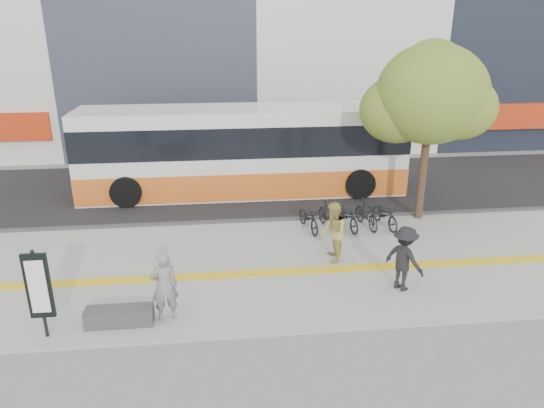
{
  "coord_description": "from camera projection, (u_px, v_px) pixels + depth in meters",
  "views": [
    {
      "loc": [
        -0.09,
        -11.78,
        6.97
      ],
      "look_at": [
        1.43,
        2.0,
        1.83
      ],
      "focal_mm": 32.87,
      "sensor_mm": 36.0,
      "label": 1
    }
  ],
  "objects": [
    {
      "name": "sidewalk",
      "position": [
        226.0,
        268.0,
        14.79
      ],
      "size": [
        40.0,
        7.0,
        0.08
      ],
      "primitive_type": "cube",
      "color": "slate",
      "rests_on": "ground"
    },
    {
      "name": "tactile_strip",
      "position": [
        226.0,
        275.0,
        14.31
      ],
      "size": [
        40.0,
        0.45,
        0.01
      ],
      "primitive_type": "cube",
      "color": "gold",
      "rests_on": "sidewalk"
    },
    {
      "name": "curb",
      "position": [
        224.0,
        223.0,
        18.04
      ],
      "size": [
        40.0,
        0.25,
        0.14
      ],
      "primitive_type": "cube",
      "color": "#353537",
      "rests_on": "ground"
    },
    {
      "name": "bicycle_row",
      "position": [
        347.0,
        216.0,
        17.39
      ],
      "size": [
        3.64,
        1.79,
        1.0
      ],
      "color": "black",
      "rests_on": "sidewalk"
    },
    {
      "name": "bus",
      "position": [
        243.0,
        153.0,
        20.82
      ],
      "size": [
        13.41,
        3.18,
        3.57
      ],
      "color": "silver",
      "rests_on": "street"
    },
    {
      "name": "ground",
      "position": [
        227.0,
        295.0,
        13.41
      ],
      "size": [
        120.0,
        120.0,
        0.0
      ],
      "primitive_type": "plane",
      "color": "slate",
      "rests_on": "ground"
    },
    {
      "name": "seated_woman",
      "position": [
        164.0,
        286.0,
        11.94
      ],
      "size": [
        0.72,
        0.55,
        1.79
      ],
      "primitive_type": "imported",
      "rotation": [
        0.0,
        0.0,
        3.34
      ],
      "color": "black",
      "rests_on": "sidewalk"
    },
    {
      "name": "bench",
      "position": [
        119.0,
        316.0,
        11.91
      ],
      "size": [
        1.6,
        0.45,
        0.45
      ],
      "primitive_type": "cube",
      "color": "#353537",
      "rests_on": "sidewalk"
    },
    {
      "name": "pedestrian_dark",
      "position": [
        404.0,
        258.0,
        13.29
      ],
      "size": [
        1.22,
        1.34,
        1.81
      ],
      "primitive_type": "imported",
      "rotation": [
        0.0,
        0.0,
        2.17
      ],
      "color": "black",
      "rests_on": "sidewalk"
    },
    {
      "name": "street",
      "position": [
        222.0,
        189.0,
        21.78
      ],
      "size": [
        40.0,
        8.0,
        0.06
      ],
      "primitive_type": "cube",
      "color": "black",
      "rests_on": "ground"
    },
    {
      "name": "street_tree",
      "position": [
        429.0,
        96.0,
        17.07
      ],
      "size": [
        4.4,
        3.8,
        6.31
      ],
      "color": "#362618",
      "rests_on": "sidewalk"
    },
    {
      "name": "pedestrian_tan",
      "position": [
        333.0,
        232.0,
        14.86
      ],
      "size": [
        0.77,
        0.95,
        1.86
      ],
      "primitive_type": "imported",
      "rotation": [
        0.0,
        0.0,
        -1.64
      ],
      "color": "tan",
      "rests_on": "sidewalk"
    },
    {
      "name": "signboard",
      "position": [
        39.0,
        287.0,
        11.09
      ],
      "size": [
        0.55,
        0.1,
        2.2
      ],
      "color": "black",
      "rests_on": "sidewalk"
    }
  ]
}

